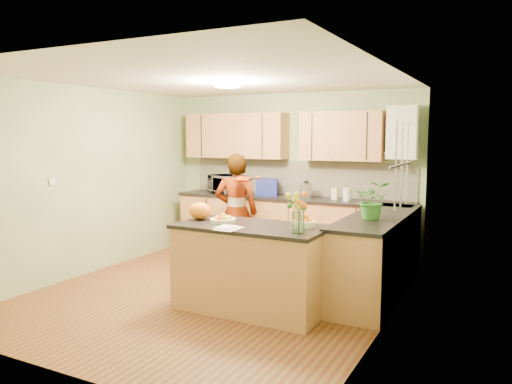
% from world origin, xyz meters
% --- Properties ---
extents(floor, '(4.50, 4.50, 0.00)m').
position_xyz_m(floor, '(0.00, 0.00, 0.00)').
color(floor, '#5D2F1A').
rests_on(floor, ground).
extents(ceiling, '(4.00, 4.50, 0.02)m').
position_xyz_m(ceiling, '(0.00, 0.00, 2.50)').
color(ceiling, silver).
rests_on(ceiling, wall_back).
extents(wall_back, '(4.00, 0.02, 2.50)m').
position_xyz_m(wall_back, '(0.00, 2.25, 1.25)').
color(wall_back, gray).
rests_on(wall_back, floor).
extents(wall_front, '(4.00, 0.02, 2.50)m').
position_xyz_m(wall_front, '(0.00, -2.25, 1.25)').
color(wall_front, gray).
rests_on(wall_front, floor).
extents(wall_left, '(0.02, 4.50, 2.50)m').
position_xyz_m(wall_left, '(-2.00, 0.00, 1.25)').
color(wall_left, gray).
rests_on(wall_left, floor).
extents(wall_right, '(0.02, 4.50, 2.50)m').
position_xyz_m(wall_right, '(2.00, 0.00, 1.25)').
color(wall_right, gray).
rests_on(wall_right, floor).
extents(back_counter, '(3.64, 0.62, 0.94)m').
position_xyz_m(back_counter, '(0.10, 1.95, 0.47)').
color(back_counter, '#B37D47').
rests_on(back_counter, floor).
extents(right_counter, '(0.62, 2.24, 0.94)m').
position_xyz_m(right_counter, '(1.70, 0.85, 0.47)').
color(right_counter, '#B37D47').
rests_on(right_counter, floor).
extents(splashback, '(3.60, 0.02, 0.52)m').
position_xyz_m(splashback, '(0.10, 2.23, 1.20)').
color(splashback, beige).
rests_on(splashback, back_counter).
extents(upper_cabinets, '(3.20, 0.34, 0.70)m').
position_xyz_m(upper_cabinets, '(-0.18, 2.08, 1.85)').
color(upper_cabinets, '#B37D47').
rests_on(upper_cabinets, wall_back).
extents(boiler, '(0.40, 0.30, 0.86)m').
position_xyz_m(boiler, '(1.70, 2.09, 1.90)').
color(boiler, silver).
rests_on(boiler, wall_back).
extents(window_right, '(0.01, 1.30, 1.05)m').
position_xyz_m(window_right, '(1.99, 0.60, 1.55)').
color(window_right, silver).
rests_on(window_right, wall_right).
extents(light_switch, '(0.02, 0.09, 0.09)m').
position_xyz_m(light_switch, '(-1.99, -0.60, 1.30)').
color(light_switch, silver).
rests_on(light_switch, wall_left).
extents(ceiling_lamp, '(0.30, 0.30, 0.07)m').
position_xyz_m(ceiling_lamp, '(0.00, 0.30, 2.46)').
color(ceiling_lamp, '#FFEABF').
rests_on(ceiling_lamp, ceiling).
extents(peninsula_island, '(1.60, 0.82, 0.92)m').
position_xyz_m(peninsula_island, '(0.62, -0.28, 0.46)').
color(peninsula_island, '#B37D47').
rests_on(peninsula_island, floor).
extents(fruit_dish, '(0.28, 0.28, 0.10)m').
position_xyz_m(fruit_dish, '(0.27, -0.28, 0.96)').
color(fruit_dish, '#F5E9C4').
rests_on(fruit_dish, peninsula_island).
extents(orange_bowl, '(0.21, 0.21, 0.13)m').
position_xyz_m(orange_bowl, '(1.17, -0.13, 0.97)').
color(orange_bowl, '#F5E9C4').
rests_on(orange_bowl, peninsula_island).
extents(flower_vase, '(0.25, 0.25, 0.46)m').
position_xyz_m(flower_vase, '(1.22, -0.46, 1.23)').
color(flower_vase, silver).
rests_on(flower_vase, peninsula_island).
extents(orange_bag, '(0.27, 0.23, 0.19)m').
position_xyz_m(orange_bag, '(-0.06, -0.23, 1.02)').
color(orange_bag, orange).
rests_on(orange_bag, peninsula_island).
extents(papers, '(0.21, 0.29, 0.01)m').
position_xyz_m(papers, '(0.52, -0.58, 0.93)').
color(papers, silver).
rests_on(papers, peninsula_island).
extents(violinist, '(0.69, 0.58, 1.62)m').
position_xyz_m(violinist, '(-0.30, 1.02, 0.81)').
color(violinist, '#E8A68E').
rests_on(violinist, floor).
extents(violin, '(0.67, 0.58, 0.17)m').
position_xyz_m(violin, '(-0.10, 0.80, 1.29)').
color(violin, '#550B05').
rests_on(violin, violinist).
extents(microwave, '(0.63, 0.54, 0.29)m').
position_xyz_m(microwave, '(-1.02, 1.93, 1.09)').
color(microwave, silver).
rests_on(microwave, back_counter).
extents(blue_box, '(0.38, 0.33, 0.26)m').
position_xyz_m(blue_box, '(-0.30, 1.97, 1.07)').
color(blue_box, navy).
rests_on(blue_box, back_counter).
extents(kettle, '(0.16, 0.16, 0.30)m').
position_xyz_m(kettle, '(0.36, 1.94, 1.06)').
color(kettle, '#AEAEB2').
rests_on(kettle, back_counter).
extents(jar_cream, '(0.11, 0.11, 0.17)m').
position_xyz_m(jar_cream, '(0.79, 1.99, 1.02)').
color(jar_cream, '#F5E9C4').
rests_on(jar_cream, back_counter).
extents(jar_white, '(0.13, 0.13, 0.18)m').
position_xyz_m(jar_white, '(0.98, 1.93, 1.03)').
color(jar_white, silver).
rests_on(jar_white, back_counter).
extents(potted_plant, '(0.47, 0.44, 0.43)m').
position_xyz_m(potted_plant, '(1.70, 0.54, 1.15)').
color(potted_plant, '#307527').
rests_on(potted_plant, right_counter).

